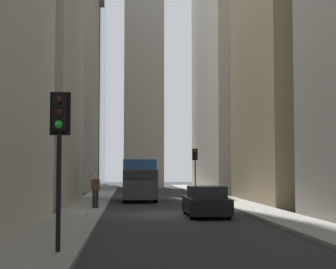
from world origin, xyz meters
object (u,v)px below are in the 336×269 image
object	(u,v)px
traffic_light_midblock	(195,160)
discarded_bottle	(87,216)
sedan_black	(206,202)
pedestrian	(95,190)
traffic_light_foreground	(59,133)
delivery_truck	(139,180)

from	to	relation	value
traffic_light_midblock	discarded_bottle	bearing A→B (deg)	164.16
sedan_black	pedestrian	world-z (taller)	pedestrian
traffic_light_foreground	traffic_light_midblock	xyz separation A→B (m)	(37.41, -8.05, -0.00)
traffic_light_foreground	discarded_bottle	xyz separation A→B (m)	(9.23, -0.05, -2.83)
delivery_truck	traffic_light_midblock	distance (m)	14.54
sedan_black	discarded_bottle	distance (m)	5.66
traffic_light_midblock	traffic_light_foreground	bearing A→B (deg)	167.86
discarded_bottle	sedan_black	bearing A→B (deg)	-68.82
traffic_light_foreground	delivery_truck	bearing A→B (deg)	-5.97
delivery_truck	pedestrian	xyz separation A→B (m)	(-8.78, 2.50, -0.35)
traffic_light_midblock	delivery_truck	bearing A→B (deg)	157.49
traffic_light_midblock	pedestrian	xyz separation A→B (m)	(-22.12, 8.03, -1.97)
traffic_light_foreground	pedestrian	distance (m)	15.42
pedestrian	discarded_bottle	bearing A→B (deg)	-179.65
discarded_bottle	traffic_light_foreground	bearing A→B (deg)	179.67
traffic_light_foreground	discarded_bottle	bearing A→B (deg)	-0.33
delivery_truck	pedestrian	bearing A→B (deg)	164.09
discarded_bottle	pedestrian	bearing A→B (deg)	0.35
pedestrian	discarded_bottle	distance (m)	6.12
delivery_truck	sedan_black	bearing A→B (deg)	-167.66
sedan_black	traffic_light_midblock	xyz separation A→B (m)	(26.14, -2.73, 2.41)
delivery_truck	traffic_light_foreground	distance (m)	24.25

